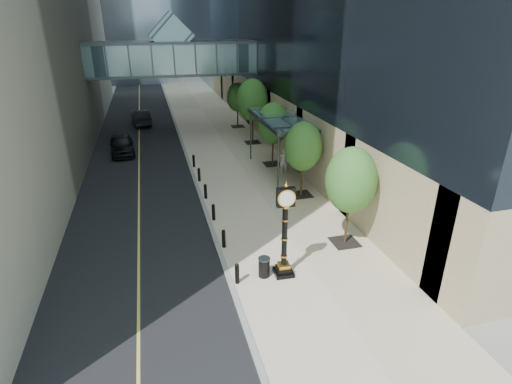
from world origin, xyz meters
TOP-DOWN VIEW (x-y plane):
  - ground at (0.00, 0.00)m, footprint 320.00×320.00m
  - road at (-7.00, 40.00)m, footprint 8.00×180.00m
  - sidewalk at (1.00, 40.00)m, footprint 8.00×180.00m
  - curb at (-3.00, 40.00)m, footprint 0.25×180.00m
  - skywalk at (-3.00, 28.00)m, footprint 17.00×4.20m
  - entrance_canopy at (3.48, 14.00)m, footprint 3.00×8.00m
  - bollard_row at (-2.70, 9.00)m, footprint 0.20×16.20m
  - street_trees at (3.60, 16.14)m, footprint 2.92×28.44m
  - street_clock at (-0.48, 1.11)m, footprint 0.89×0.89m
  - trash_bin at (-1.39, 1.20)m, footprint 0.60×0.60m
  - pedestrian at (3.81, 13.84)m, footprint 0.80×0.63m
  - car_near at (-8.37, 22.24)m, footprint 2.35×5.05m
  - car_far at (-6.71, 32.86)m, footprint 2.36×5.14m

SIDE VIEW (x-z plane):
  - ground at x=0.00m, z-range 0.00..0.00m
  - road at x=-7.00m, z-range 0.00..0.02m
  - sidewalk at x=1.00m, z-range 0.00..0.06m
  - curb at x=-3.00m, z-range 0.00..0.07m
  - bollard_row at x=-2.70m, z-range 0.06..0.96m
  - trash_bin at x=-1.39m, z-range 0.06..0.96m
  - car_far at x=-6.71m, z-range 0.02..1.65m
  - car_near at x=-8.37m, z-range 0.02..1.69m
  - pedestrian at x=3.81m, z-range 0.06..2.00m
  - street_clock at x=-0.48m, z-range -0.24..4.30m
  - street_trees at x=3.60m, z-range 0.64..6.65m
  - entrance_canopy at x=3.48m, z-range 2.00..6.38m
  - skywalk at x=-3.00m, z-range 4.81..10.61m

